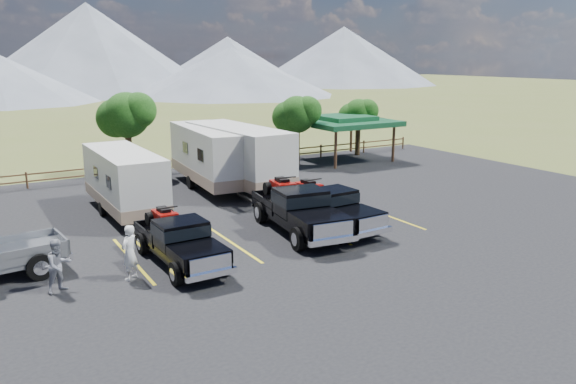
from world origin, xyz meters
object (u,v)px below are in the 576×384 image
pavilion (344,122)px  trailer_center (212,157)px  rig_left (179,240)px  trailer_left (124,182)px  person_a (129,252)px  person_b (59,266)px  rig_center (298,208)px  rig_right (329,206)px  trailer_right (238,157)px

pavilion → trailer_center: bearing=-163.0°
rig_left → trailer_left: (0.04, 7.53, 0.69)m
pavilion → person_a: bearing=-142.8°
person_a → person_b: (-2.21, 0.13, -0.08)m
pavilion → trailer_left: pavilion is taller
rig_center → rig_right: 1.54m
rig_left → person_a: size_ratio=2.96×
person_a → person_b: size_ratio=1.09×
pavilion → person_a: 24.56m
rig_right → person_b: size_ratio=3.40×
rig_center → trailer_right: size_ratio=0.65×
rig_center → person_a: bearing=-160.7°
rig_right → pavilion: bearing=49.0°
pavilion → rig_center: bearing=-132.2°
rig_right → rig_center: bearing=173.9°
pavilion → rig_center: 17.84m
rig_left → trailer_center: (5.75, 10.57, 0.91)m
rig_right → person_b: 11.42m
rig_left → person_b: rig_left is taller
pavilion → trailer_right: 11.66m
person_b → trailer_center: bearing=25.6°
trailer_right → pavilion: bearing=19.6°
rig_right → trailer_right: size_ratio=0.58×
rig_left → pavilion: bearing=37.5°
rig_left → trailer_left: 7.56m
person_a → person_b: person_a is taller
trailer_left → pavilion: bearing=20.3°
rig_left → trailer_right: bearing=52.7°
trailer_right → person_a: (-8.86, -10.18, -0.90)m
trailer_center → person_b: bearing=-127.9°
rig_left → trailer_right: trailer_right is taller
pavilion → trailer_left: (-17.54, -6.66, -1.17)m
rig_center → rig_right: size_ratio=1.12×
trailer_left → person_a: bearing=-104.2°
trailer_left → trailer_center: trailer_center is taller
rig_left → person_a: bearing=-163.9°
trailer_left → trailer_center: 6.47m
trailer_right → person_a: trailer_right is taller
trailer_left → person_a: (-1.98, -8.14, -0.64)m
trailer_left → trailer_right: trailer_right is taller
pavilion → person_a: size_ratio=3.28×
rig_right → trailer_left: trailer_left is taller
pavilion → trailer_right: size_ratio=0.61×
trailer_center → trailer_right: size_ratio=0.98×
person_b → trailer_right: bearing=19.7°
pavilion → trailer_center: trailer_center is taller
trailer_right → person_a: bearing=-134.9°
rig_right → trailer_right: trailer_right is taller
trailer_left → trailer_right: size_ratio=0.85×
trailer_center → person_a: trailer_center is taller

